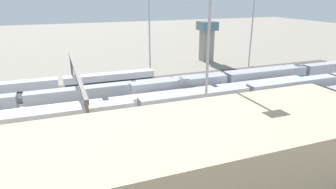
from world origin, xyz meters
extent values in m
plane|color=gray|center=(0.00, 0.00, 0.00)|extent=(400.00, 400.00, 0.00)
cube|color=#4C443D|center=(0.00, -17.50, 0.06)|extent=(140.00, 2.80, 0.12)
cube|color=#4C443D|center=(0.00, -12.50, 0.06)|extent=(140.00, 2.80, 0.12)
cube|color=#4C443D|center=(0.00, -7.50, 0.06)|extent=(140.00, 2.80, 0.12)
cube|color=#3D3833|center=(0.00, -2.50, 0.06)|extent=(140.00, 2.80, 0.12)
cube|color=#4C443D|center=(0.00, 2.50, 0.06)|extent=(140.00, 2.80, 0.12)
cube|color=#4C443D|center=(0.00, 7.50, 0.06)|extent=(140.00, 2.80, 0.12)
cube|color=#4C443D|center=(0.00, 12.50, 0.06)|extent=(140.00, 2.80, 0.12)
cube|color=#4C443D|center=(0.00, 17.50, 0.06)|extent=(140.00, 2.80, 0.12)
cube|color=#B7BABF|center=(-27.23, 12.50, 2.62)|extent=(23.00, 3.00, 5.00)
cube|color=maroon|center=(-27.23, 12.50, 2.30)|extent=(22.40, 3.06, 0.36)
cube|color=#B7BABF|center=(-3.03, 12.50, 2.62)|extent=(23.00, 3.00, 5.00)
cube|color=maroon|center=(-3.03, 12.50, 2.52)|extent=(22.40, 3.06, 0.36)
cube|color=#B7BABF|center=(21.17, 12.50, 2.62)|extent=(23.00, 3.00, 5.00)
cube|color=maroon|center=(21.17, 12.50, 2.26)|extent=(22.40, 3.06, 0.36)
cube|color=silver|center=(-22.62, 7.50, 2.02)|extent=(23.00, 3.00, 3.80)
cube|color=silver|center=(1.58, 7.50, 2.02)|extent=(23.00, 3.00, 3.80)
cube|color=silver|center=(25.78, 7.50, 2.02)|extent=(23.00, 3.00, 3.80)
cube|color=silver|center=(9.37, -12.50, 2.02)|extent=(23.00, 3.00, 3.80)
cube|color=black|center=(9.37, -12.50, 2.09)|extent=(22.40, 3.06, 0.36)
cube|color=silver|center=(33.57, -12.50, 2.02)|extent=(23.00, 3.00, 3.80)
cube|color=black|center=(33.57, -12.50, 1.69)|extent=(22.40, 3.06, 0.36)
cube|color=#A8AAB2|center=(-20.50, 17.50, 2.02)|extent=(23.00, 3.00, 3.80)
cube|color=#A8AAB2|center=(3.70, 17.50, 2.02)|extent=(23.00, 3.00, 3.80)
cube|color=#A8AAB2|center=(-52.28, 2.50, 2.62)|extent=(23.00, 3.00, 5.00)
cube|color=#1E6B9E|center=(-52.28, 2.50, 2.07)|extent=(22.40, 3.06, 0.36)
cube|color=#A8AAB2|center=(-28.08, 2.50, 2.62)|extent=(23.00, 3.00, 5.00)
cube|color=#1E6B9E|center=(-28.08, 2.50, 2.81)|extent=(22.40, 3.06, 0.36)
cube|color=#A8AAB2|center=(-3.88, 2.50, 2.62)|extent=(23.00, 3.00, 5.00)
cube|color=#1E6B9E|center=(-3.88, 2.50, 1.98)|extent=(22.40, 3.06, 0.36)
cube|color=#A8AAB2|center=(-30.80, -2.50, 2.02)|extent=(23.00, 3.00, 3.80)
cube|color=#A8AAB2|center=(-6.60, -2.50, 2.02)|extent=(23.00, 3.00, 3.80)
cube|color=#A8AAB2|center=(17.60, -2.50, 2.02)|extent=(23.00, 3.00, 3.80)
cylinder|color=#9EA0A5|center=(-4.28, -21.24, 15.10)|extent=(0.44, 0.44, 30.20)
cylinder|color=#9EA0A5|center=(-1.33, 19.78, 13.37)|extent=(0.44, 0.44, 26.73)
cylinder|color=#9EA0A5|center=(-38.86, -20.01, 13.55)|extent=(0.44, 0.44, 27.10)
cylinder|color=#4C4742|center=(18.30, -19.60, 4.00)|extent=(0.50, 0.50, 8.00)
cylinder|color=#4C4742|center=(18.30, 19.60, 4.00)|extent=(0.50, 0.50, 8.00)
cube|color=#4C4742|center=(18.30, 0.00, 8.40)|extent=(0.70, 40.00, 0.80)
cube|color=tan|center=(15.17, 36.22, 5.12)|extent=(59.75, 14.87, 10.24)
cube|color=gray|center=(-29.50, -33.12, 5.53)|extent=(4.00, 4.00, 11.07)
cube|color=slate|center=(-29.50, -33.12, 12.57)|extent=(6.00, 6.00, 3.00)
camera|label=1|loc=(21.50, 61.56, 23.35)|focal=31.49mm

